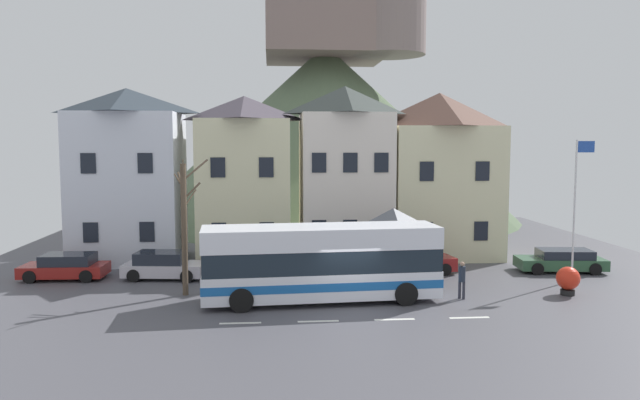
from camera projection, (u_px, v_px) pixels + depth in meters
ground_plane at (351, 310)px, 24.88m from camera, size 40.00×60.00×0.07m
townhouse_00 at (128, 175)px, 34.94m from camera, size 6.00×5.17×10.04m
townhouse_01 at (245, 177)px, 36.24m from camera, size 5.27×6.66×9.70m
townhouse_02 at (345, 173)px, 35.91m from camera, size 5.23×5.07×10.26m
townhouse_03 at (438, 174)px, 37.19m from camera, size 6.43×6.66×9.97m
hilltop_castle at (326, 127)px, 55.39m from camera, size 35.05×35.05×22.95m
transit_bus at (321, 264)px, 26.07m from camera, size 10.41×3.30×3.30m
bus_shelter at (393, 222)px, 29.50m from camera, size 3.60×3.60×3.71m
parked_car_00 at (415, 261)px, 31.75m from camera, size 4.23×2.21×1.42m
parked_car_01 at (561, 260)px, 32.24m from camera, size 4.71×2.31×1.20m
parked_car_02 at (164, 265)px, 30.59m from camera, size 4.23×2.30×1.38m
parked_car_03 at (66, 267)px, 30.46m from camera, size 4.20×2.09×1.29m
pedestrian_00 at (462, 277)px, 26.50m from camera, size 0.30×0.30×1.67m
pedestrian_01 at (403, 269)px, 28.35m from camera, size 0.35×0.35×1.63m
public_bench at (358, 265)px, 31.77m from camera, size 1.63×0.48×0.87m
flagpole at (576, 200)px, 29.66m from camera, size 0.95×0.10×7.06m
harbour_buoy at (568, 279)px, 27.22m from camera, size 1.05×1.05×1.30m
bare_tree_00 at (185, 225)px, 27.02m from camera, size 1.55×1.60×6.17m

